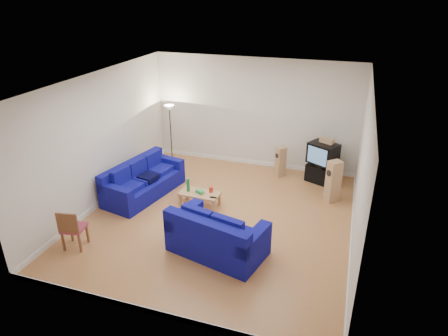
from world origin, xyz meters
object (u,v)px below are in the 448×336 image
(sofa_loveseat, at_px, (216,238))
(television, at_px, (323,153))
(coffee_table, at_px, (200,195))
(tv_stand, at_px, (321,174))
(sofa_three_seat, at_px, (142,183))

(sofa_loveseat, xyz_separation_m, television, (1.68, 3.94, 0.51))
(television, bearing_deg, sofa_loveseat, -84.22)
(television, bearing_deg, coffee_table, -111.48)
(coffee_table, bearing_deg, tv_stand, 39.84)
(sofa_three_seat, xyz_separation_m, sofa_loveseat, (2.65, -1.81, 0.03))
(sofa_loveseat, bearing_deg, television, 80.65)
(sofa_loveseat, distance_m, tv_stand, 4.32)
(sofa_three_seat, bearing_deg, sofa_loveseat, 67.45)
(coffee_table, relative_size, tv_stand, 1.25)
(coffee_table, xyz_separation_m, television, (2.70, 2.23, 0.56))
(coffee_table, height_order, tv_stand, tv_stand)
(sofa_three_seat, bearing_deg, coffee_table, 98.07)
(sofa_loveseat, distance_m, television, 4.31)
(sofa_three_seat, distance_m, coffee_table, 1.64)
(tv_stand, bearing_deg, sofa_three_seat, -130.24)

